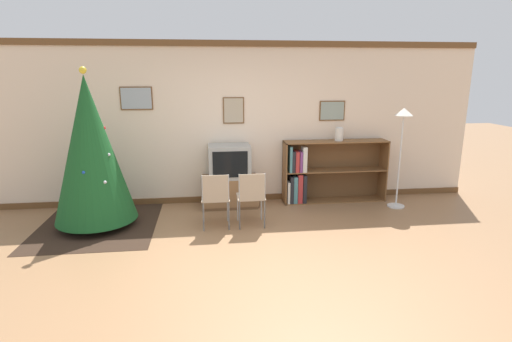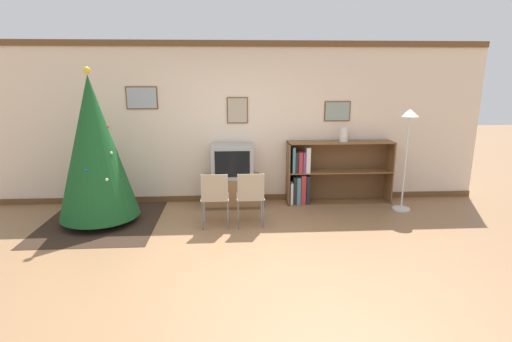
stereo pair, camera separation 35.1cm
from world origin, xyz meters
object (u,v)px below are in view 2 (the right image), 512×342
christmas_tree (94,148)px  television (232,161)px  bookshelf (320,175)px  tv_console (233,191)px  vase (344,135)px  folding_chair_left (215,196)px  standing_lamp (408,133)px  folding_chair_right (251,196)px

christmas_tree → television: size_ratio=3.33×
christmas_tree → bookshelf: christmas_tree is taller
tv_console → christmas_tree: bearing=-161.8°
tv_console → bookshelf: 1.53m
television → vase: vase is taller
christmas_tree → folding_chair_left: christmas_tree is taller
television → folding_chair_left: (-0.26, -0.96, -0.30)m
christmas_tree → television: bearing=18.2°
standing_lamp → bookshelf: bearing=159.5°
television → standing_lamp: size_ratio=0.41×
folding_chair_right → standing_lamp: 2.70m
christmas_tree → television: 2.12m
tv_console → bookshelf: bookshelf is taller
folding_chair_right → standing_lamp: (2.51, 0.59, 0.79)m
tv_console → folding_chair_right: (0.26, -0.97, 0.22)m
bookshelf → christmas_tree: bearing=-168.0°
christmas_tree → folding_chair_right: christmas_tree is taller
tv_console → television: television is taller
television → folding_chair_right: size_ratio=0.83×
tv_console → bookshelf: size_ratio=0.52×
christmas_tree → standing_lamp: bearing=3.3°
christmas_tree → vase: christmas_tree is taller
television → folding_chair_left: 1.04m
folding_chair_left → television: bearing=75.1°
tv_console → vase: size_ratio=4.00×
vase → standing_lamp: size_ratio=0.14×
television → folding_chair_left: bearing=-104.9°
tv_console → folding_chair_left: (-0.26, -0.97, 0.22)m
christmas_tree → folding_chair_left: size_ratio=2.77×
christmas_tree → bookshelf: bearing=12.0°
vase → christmas_tree: bearing=-169.3°
television → vase: 1.92m
tv_console → folding_chair_right: 1.02m
tv_console → folding_chair_left: size_ratio=1.13×
folding_chair_right → bookshelf: bookshelf is taller
television → folding_chair_right: television is taller
folding_chair_right → vase: bearing=32.9°
television → standing_lamp: standing_lamp is taller
tv_console → folding_chair_right: size_ratio=1.13×
christmas_tree → tv_console: 2.27m
folding_chair_left → standing_lamp: (3.02, 0.59, 0.79)m
folding_chair_left → folding_chair_right: same height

